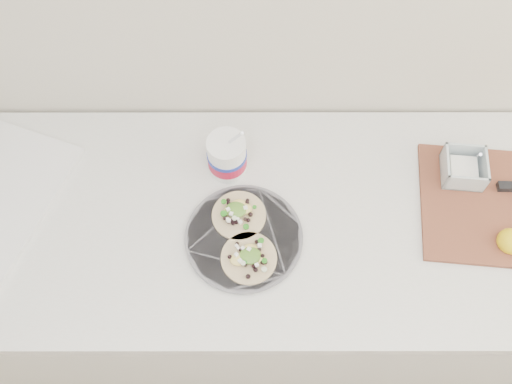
{
  "coord_description": "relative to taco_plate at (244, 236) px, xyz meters",
  "views": [
    {
      "loc": [
        -0.01,
        0.79,
        2.2
      ],
      "look_at": [
        -0.01,
        1.45,
        0.96
      ],
      "focal_mm": 40.0,
      "sensor_mm": 36.0,
      "label": 1
    }
  ],
  "objects": [
    {
      "name": "counter",
      "position": [
        0.04,
        0.07,
        -0.47
      ],
      "size": [
        2.44,
        0.66,
        0.9
      ],
      "color": "silver",
      "rests_on": "ground"
    },
    {
      "name": "taco_plate",
      "position": [
        0.0,
        0.0,
        0.0
      ],
      "size": [
        0.29,
        0.29,
        0.04
      ],
      "rotation": [
        0.0,
        0.0,
        -0.05
      ],
      "color": "#5E5C63",
      "rests_on": "counter"
    },
    {
      "name": "tub",
      "position": [
        -0.04,
        0.2,
        0.05
      ],
      "size": [
        0.1,
        0.1,
        0.23
      ],
      "rotation": [
        0.0,
        0.0,
        0.37
      ],
      "color": "white",
      "rests_on": "counter"
    }
  ]
}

